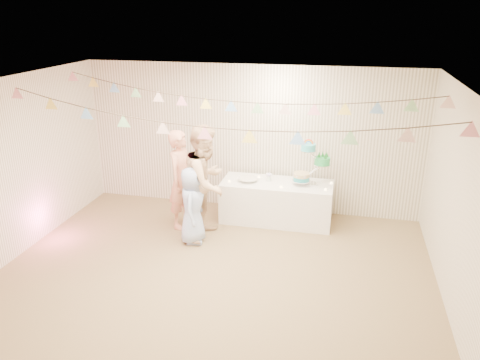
% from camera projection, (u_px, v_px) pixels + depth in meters
% --- Properties ---
extents(floor, '(6.00, 6.00, 0.00)m').
position_uv_depth(floor, '(213.00, 276.00, 6.46)').
color(floor, brown).
rests_on(floor, ground).
extents(ceiling, '(6.00, 6.00, 0.00)m').
position_uv_depth(ceiling, '(209.00, 87.00, 5.55)').
color(ceiling, white).
rests_on(ceiling, ground).
extents(back_wall, '(6.00, 6.00, 0.00)m').
position_uv_depth(back_wall, '(250.00, 139.00, 8.29)').
color(back_wall, white).
rests_on(back_wall, ground).
extents(front_wall, '(6.00, 6.00, 0.00)m').
position_uv_depth(front_wall, '(123.00, 300.00, 3.72)').
color(front_wall, white).
rests_on(front_wall, ground).
extents(left_wall, '(5.00, 5.00, 0.00)m').
position_uv_depth(left_wall, '(8.00, 172.00, 6.64)').
color(left_wall, white).
rests_on(left_wall, ground).
extents(right_wall, '(5.00, 5.00, 0.00)m').
position_uv_depth(right_wall, '(461.00, 210.00, 5.38)').
color(right_wall, white).
rests_on(right_wall, ground).
extents(table, '(1.87, 0.75, 0.70)m').
position_uv_depth(table, '(277.00, 202.00, 8.04)').
color(table, white).
rests_on(table, floor).
extents(cake_stand, '(0.65, 0.38, 0.73)m').
position_uv_depth(cake_stand, '(311.00, 161.00, 7.70)').
color(cake_stand, silver).
rests_on(cake_stand, table).
extents(cake_bottom, '(0.31, 0.31, 0.15)m').
position_uv_depth(cake_bottom, '(301.00, 177.00, 7.78)').
color(cake_bottom, teal).
rests_on(cake_bottom, cake_stand).
extents(cake_middle, '(0.27, 0.27, 0.22)m').
position_uv_depth(cake_middle, '(323.00, 160.00, 7.75)').
color(cake_middle, green).
rests_on(cake_middle, cake_stand).
extents(cake_top_tier, '(0.25, 0.25, 0.19)m').
position_uv_depth(cake_top_tier, '(308.00, 146.00, 7.60)').
color(cake_top_tier, '#3EBAC2').
rests_on(cake_top_tier, cake_stand).
extents(platter, '(0.33, 0.33, 0.02)m').
position_uv_depth(platter, '(248.00, 178.00, 7.96)').
color(platter, white).
rests_on(platter, table).
extents(posy, '(0.13, 0.13, 0.14)m').
position_uv_depth(posy, '(269.00, 174.00, 7.95)').
color(posy, white).
rests_on(posy, table).
extents(person_adult_a, '(0.49, 0.66, 1.66)m').
position_uv_depth(person_adult_a, '(182.00, 179.00, 7.69)').
color(person_adult_a, '#E59678').
rests_on(person_adult_a, floor).
extents(person_adult_b, '(0.85, 1.01, 1.84)m').
position_uv_depth(person_adult_b, '(206.00, 182.00, 7.32)').
color(person_adult_b, '#D9AE85').
rests_on(person_adult_b, floor).
extents(person_child, '(0.46, 0.65, 1.23)m').
position_uv_depth(person_child, '(192.00, 205.00, 7.23)').
color(person_child, '#A7BCEC').
rests_on(person_child, floor).
extents(bunting_back, '(5.60, 1.10, 0.40)m').
position_uv_depth(bunting_back, '(231.00, 93.00, 6.65)').
color(bunting_back, pink).
rests_on(bunting_back, ceiling).
extents(bunting_front, '(5.60, 0.90, 0.36)m').
position_uv_depth(bunting_front, '(204.00, 114.00, 5.47)').
color(bunting_front, '#72A5E5').
rests_on(bunting_front, ceiling).
extents(tealight_0, '(0.04, 0.04, 0.03)m').
position_uv_depth(tealight_0, '(229.00, 181.00, 7.94)').
color(tealight_0, '#FFD88C').
rests_on(tealight_0, table).
extents(tealight_1, '(0.04, 0.04, 0.03)m').
position_uv_depth(tealight_1, '(259.00, 177.00, 8.15)').
color(tealight_1, '#FFD88C').
rests_on(tealight_1, table).
extents(tealight_2, '(0.04, 0.04, 0.03)m').
position_uv_depth(tealight_2, '(281.00, 187.00, 7.69)').
color(tealight_2, '#FFD88C').
rests_on(tealight_2, table).
extents(tealight_3, '(0.04, 0.04, 0.03)m').
position_uv_depth(tealight_3, '(299.00, 179.00, 8.04)').
color(tealight_3, '#FFD88C').
rests_on(tealight_3, table).
extents(tealight_4, '(0.04, 0.04, 0.03)m').
position_uv_depth(tealight_4, '(326.00, 190.00, 7.57)').
color(tealight_4, '#FFD88C').
rests_on(tealight_4, table).
extents(tealight_5, '(0.04, 0.04, 0.03)m').
position_uv_depth(tealight_5, '(331.00, 183.00, 7.86)').
color(tealight_5, '#FFD88C').
rests_on(tealight_5, table).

